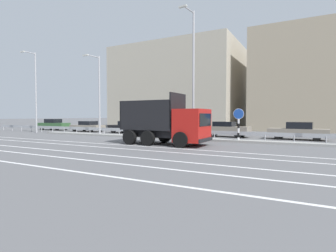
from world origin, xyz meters
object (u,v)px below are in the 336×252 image
at_px(street_lamp_2, 193,70).
at_px(parked_car_0, 54,125).
at_px(median_road_sign, 238,124).
at_px(street_lamp_1, 98,92).
at_px(parked_car_2, 128,127).
at_px(parked_car_5, 298,131).
at_px(parked_car_4, 225,129).
at_px(parked_car_1, 88,126).
at_px(dump_truck, 174,126).
at_px(parked_car_3, 179,128).
at_px(street_lamp_0, 35,89).

height_order(street_lamp_2, parked_car_0, street_lamp_2).
bearing_deg(median_road_sign, street_lamp_1, -179.15).
bearing_deg(parked_car_2, parked_car_5, -87.23).
bearing_deg(street_lamp_1, parked_car_4, 22.04).
height_order(parked_car_0, parked_car_1, parked_car_0).
height_order(median_road_sign, parked_car_5, median_road_sign).
relative_size(dump_truck, parked_car_1, 1.36).
height_order(dump_truck, median_road_sign, dump_truck).
xyz_separation_m(street_lamp_1, parked_car_0, (-13.35, 5.13, -3.75)).
relative_size(parked_car_0, parked_car_4, 1.04).
xyz_separation_m(parked_car_0, parked_car_4, (25.32, -0.28, -0.03)).
xyz_separation_m(median_road_sign, parked_car_3, (-7.34, 4.49, -0.65)).
xyz_separation_m(parked_car_2, parked_car_5, (18.12, 0.09, 0.03)).
distance_m(parked_car_1, parked_car_3, 13.28).
bearing_deg(median_road_sign, parked_car_5, 47.65).
bearing_deg(street_lamp_0, parked_car_0, 120.52).
xyz_separation_m(parked_car_0, parked_car_5, (31.74, -0.43, -0.03)).
bearing_deg(parked_car_3, street_lamp_2, 32.25).
bearing_deg(parked_car_4, dump_truck, -3.79).
height_order(dump_truck, parked_car_1, dump_truck).
height_order(street_lamp_0, parked_car_0, street_lamp_0).
height_order(street_lamp_0, street_lamp_1, street_lamp_0).
bearing_deg(median_road_sign, parked_car_3, 148.54).
height_order(street_lamp_0, parked_car_2, street_lamp_0).
relative_size(parked_car_4, parked_car_5, 0.97).
bearing_deg(parked_car_4, parked_car_5, 92.92).
distance_m(dump_truck, parked_car_0, 25.73).
relative_size(parked_car_3, parked_car_5, 0.93).
height_order(street_lamp_1, parked_car_4, street_lamp_1).
distance_m(median_road_sign, parked_car_3, 8.63).
bearing_deg(parked_car_0, parked_car_3, 86.79).
distance_m(parked_car_0, parked_car_1, 7.04).
bearing_deg(parked_car_0, street_lamp_0, 28.52).
height_order(parked_car_1, parked_car_3, parked_car_3).
bearing_deg(parked_car_4, median_road_sign, 31.00).
relative_size(parked_car_3, parked_car_4, 0.96).
distance_m(dump_truck, median_road_sign, 5.47).
distance_m(dump_truck, parked_car_3, 9.43).
xyz_separation_m(parked_car_3, parked_car_5, (11.42, -0.00, -0.03)).
height_order(street_lamp_2, parked_car_1, street_lamp_2).
bearing_deg(parked_car_5, parked_car_4, 92.16).
xyz_separation_m(street_lamp_2, parked_car_0, (-23.82, 5.07, -5.10)).
height_order(parked_car_1, parked_car_5, parked_car_5).
relative_size(parked_car_2, parked_car_3, 1.07).
bearing_deg(parked_car_2, parked_car_4, -86.35).
bearing_deg(parked_car_4, parked_car_0, -86.41).
bearing_deg(street_lamp_2, median_road_sign, 2.34).
bearing_deg(street_lamp_1, parked_car_3, 34.02).
distance_m(parked_car_1, parked_car_2, 6.59).
height_order(parked_car_3, parked_car_4, parked_car_3).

